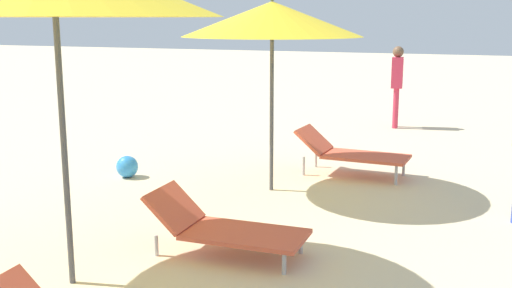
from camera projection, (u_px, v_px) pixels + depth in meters
lounger_second_shoreside at (224, 227)px, 5.72m from camera, size 1.50×0.69×0.58m
umbrella_farthest at (272, 19)px, 7.49m from camera, size 2.24×2.24×2.44m
lounger_farthest_shoreside at (350, 152)px, 8.61m from camera, size 1.55×0.67×0.64m
person_walking_near at (397, 79)px, 12.29m from camera, size 0.27×0.39×1.64m
beach_ball at (127, 167)px, 8.52m from camera, size 0.31×0.31×0.31m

